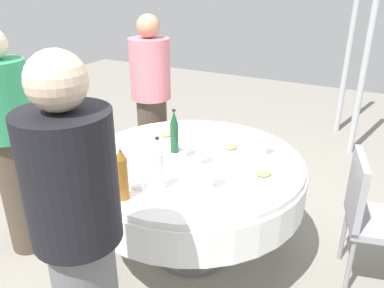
% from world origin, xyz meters
% --- Properties ---
extents(ground_plane, '(10.00, 10.00, 0.00)m').
position_xyz_m(ground_plane, '(0.00, 0.00, 0.00)').
color(ground_plane, gray).
extents(dining_table, '(1.47, 1.47, 0.74)m').
position_xyz_m(dining_table, '(0.00, 0.00, 0.59)').
color(dining_table, white).
rests_on(dining_table, ground_plane).
extents(bottle_dark_green_rear, '(0.06, 0.06, 0.30)m').
position_xyz_m(bottle_dark_green_rear, '(-0.04, -0.15, 0.88)').
color(bottle_dark_green_rear, '#194728').
rests_on(bottle_dark_green_rear, dining_table).
extents(bottle_amber_north, '(0.07, 0.07, 0.31)m').
position_xyz_m(bottle_amber_north, '(0.60, -0.09, 0.88)').
color(bottle_amber_north, '#8C5619').
rests_on(bottle_amber_north, dining_table).
extents(bottle_clear_outer, '(0.06, 0.06, 0.32)m').
position_xyz_m(bottle_clear_outer, '(0.42, 0.02, 0.89)').
color(bottle_clear_outer, silver).
rests_on(bottle_clear_outer, dining_table).
extents(wine_glass_right, '(0.08, 0.08, 0.13)m').
position_xyz_m(wine_glass_right, '(0.26, 0.27, 0.83)').
color(wine_glass_right, white).
rests_on(wine_glass_right, dining_table).
extents(wine_glass_near, '(0.07, 0.07, 0.14)m').
position_xyz_m(wine_glass_near, '(-0.29, 0.40, 0.84)').
color(wine_glass_near, white).
rests_on(wine_glass_near, dining_table).
extents(wine_glass_inner, '(0.06, 0.06, 0.15)m').
position_xyz_m(wine_glass_inner, '(0.04, 0.09, 0.85)').
color(wine_glass_inner, white).
rests_on(wine_glass_inner, dining_table).
extents(wine_glass_west, '(0.07, 0.07, 0.15)m').
position_xyz_m(wine_glass_west, '(-0.01, -0.06, 0.84)').
color(wine_glass_west, white).
rests_on(wine_glass_west, dining_table).
extents(plate_front, '(0.24, 0.24, 0.04)m').
position_xyz_m(plate_front, '(-0.23, -0.34, 0.75)').
color(plate_front, white).
rests_on(plate_front, dining_table).
extents(plate_left, '(0.23, 0.23, 0.04)m').
position_xyz_m(plate_left, '(0.01, 0.49, 0.75)').
color(plate_left, white).
rests_on(plate_left, dining_table).
extents(plate_south, '(0.25, 0.25, 0.02)m').
position_xyz_m(plate_south, '(0.24, -0.30, 0.75)').
color(plate_south, white).
rests_on(plate_south, dining_table).
extents(plate_mid, '(0.23, 0.23, 0.04)m').
position_xyz_m(plate_mid, '(-0.25, 0.17, 0.75)').
color(plate_mid, white).
rests_on(plate_mid, dining_table).
extents(spoon_north, '(0.02, 0.18, 0.00)m').
position_xyz_m(spoon_north, '(-0.48, -0.24, 0.74)').
color(spoon_north, silver).
rests_on(spoon_north, dining_table).
extents(folded_napkin, '(0.20, 0.20, 0.02)m').
position_xyz_m(folded_napkin, '(0.45, -0.15, 0.75)').
color(folded_napkin, white).
rests_on(folded_napkin, dining_table).
extents(person_rear, '(0.34, 0.34, 1.56)m').
position_xyz_m(person_rear, '(0.51, -1.08, 0.81)').
color(person_rear, '#4C3F33').
rests_on(person_rear, ground_plane).
extents(person_north, '(0.34, 0.34, 1.55)m').
position_xyz_m(person_north, '(-0.67, -0.76, 0.81)').
color(person_north, '#4C3F33').
rests_on(person_north, ground_plane).
extents(person_outer, '(0.34, 0.34, 1.64)m').
position_xyz_m(person_outer, '(1.13, 0.11, 0.86)').
color(person_outer, slate).
rests_on(person_outer, ground_plane).
extents(chair_inner, '(0.48, 0.48, 0.87)m').
position_xyz_m(chair_inner, '(-0.27, 1.09, 0.52)').
color(chair_inner, '#99999E').
rests_on(chair_inner, ground_plane).
extents(tent_pole_main, '(0.07, 0.07, 2.70)m').
position_xyz_m(tent_pole_main, '(-2.92, 0.52, 1.35)').
color(tent_pole_main, '#B2B5B7').
rests_on(tent_pole_main, ground_plane).
extents(tent_pole_secondary, '(0.07, 0.07, 2.36)m').
position_xyz_m(tent_pole_secondary, '(-2.33, 0.76, 1.18)').
color(tent_pole_secondary, '#B2B5B7').
rests_on(tent_pole_secondary, ground_plane).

